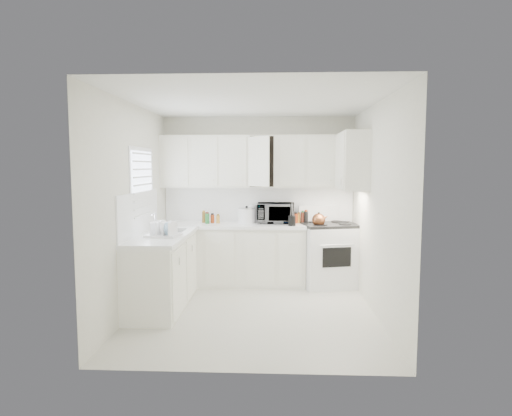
# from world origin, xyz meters

# --- Properties ---
(floor) EXTENTS (3.20, 3.20, 0.00)m
(floor) POSITION_xyz_m (0.00, 0.00, 0.00)
(floor) COLOR silver
(floor) RESTS_ON ground
(ceiling) EXTENTS (3.20, 3.20, 0.00)m
(ceiling) POSITION_xyz_m (0.00, 0.00, 2.60)
(ceiling) COLOR white
(ceiling) RESTS_ON ground
(wall_back) EXTENTS (3.00, 0.00, 3.00)m
(wall_back) POSITION_xyz_m (0.00, 1.60, 1.30)
(wall_back) COLOR white
(wall_back) RESTS_ON ground
(wall_front) EXTENTS (3.00, 0.00, 3.00)m
(wall_front) POSITION_xyz_m (0.00, -1.60, 1.30)
(wall_front) COLOR white
(wall_front) RESTS_ON ground
(wall_left) EXTENTS (0.00, 3.20, 3.20)m
(wall_left) POSITION_xyz_m (-1.50, 0.00, 1.30)
(wall_left) COLOR white
(wall_left) RESTS_ON ground
(wall_right) EXTENTS (0.00, 3.20, 3.20)m
(wall_right) POSITION_xyz_m (1.50, 0.00, 1.30)
(wall_right) COLOR white
(wall_right) RESTS_ON ground
(window_blinds) EXTENTS (0.06, 0.96, 1.06)m
(window_blinds) POSITION_xyz_m (-1.48, 0.35, 1.55)
(window_blinds) COLOR white
(window_blinds) RESTS_ON wall_left
(lower_cabinets_back) EXTENTS (2.22, 0.60, 0.90)m
(lower_cabinets_back) POSITION_xyz_m (-0.39, 1.30, 0.45)
(lower_cabinets_back) COLOR white
(lower_cabinets_back) RESTS_ON floor
(lower_cabinets_left) EXTENTS (0.60, 1.60, 0.90)m
(lower_cabinets_left) POSITION_xyz_m (-1.20, 0.20, 0.45)
(lower_cabinets_left) COLOR white
(lower_cabinets_left) RESTS_ON floor
(countertop_back) EXTENTS (2.24, 0.64, 0.05)m
(countertop_back) POSITION_xyz_m (-0.39, 1.29, 0.93)
(countertop_back) COLOR white
(countertop_back) RESTS_ON lower_cabinets_back
(countertop_left) EXTENTS (0.64, 1.62, 0.05)m
(countertop_left) POSITION_xyz_m (-1.19, 0.20, 0.93)
(countertop_left) COLOR white
(countertop_left) RESTS_ON lower_cabinets_left
(backsplash_back) EXTENTS (2.98, 0.02, 0.55)m
(backsplash_back) POSITION_xyz_m (0.00, 1.59, 1.23)
(backsplash_back) COLOR white
(backsplash_back) RESTS_ON wall_back
(backsplash_left) EXTENTS (0.02, 1.60, 0.55)m
(backsplash_left) POSITION_xyz_m (-1.49, 0.20, 1.23)
(backsplash_left) COLOR white
(backsplash_left) RESTS_ON wall_left
(upper_cabinets_back) EXTENTS (3.00, 0.33, 0.80)m
(upper_cabinets_back) POSITION_xyz_m (0.00, 1.44, 1.50)
(upper_cabinets_back) COLOR white
(upper_cabinets_back) RESTS_ON wall_back
(upper_cabinets_right) EXTENTS (0.33, 0.90, 0.80)m
(upper_cabinets_right) POSITION_xyz_m (1.33, 0.82, 1.50)
(upper_cabinets_right) COLOR white
(upper_cabinets_right) RESTS_ON wall_right
(sink) EXTENTS (0.42, 0.38, 0.30)m
(sink) POSITION_xyz_m (-1.19, 0.55, 1.07)
(sink) COLOR gray
(sink) RESTS_ON countertop_left
(stove) EXTENTS (0.93, 0.82, 1.23)m
(stove) POSITION_xyz_m (1.09, 1.26, 0.62)
(stove) COLOR white
(stove) RESTS_ON floor
(tea_kettle) EXTENTS (0.28, 0.25, 0.23)m
(tea_kettle) POSITION_xyz_m (0.91, 1.10, 1.05)
(tea_kettle) COLOR #A04F2B
(tea_kettle) RESTS_ON stove
(frying_pan) EXTENTS (0.29, 0.48, 0.04)m
(frying_pan) POSITION_xyz_m (1.27, 1.42, 0.97)
(frying_pan) COLOR black
(frying_pan) RESTS_ON stove
(microwave) EXTENTS (0.56, 0.31, 0.38)m
(microwave) POSITION_xyz_m (0.27, 1.39, 1.14)
(microwave) COLOR gray
(microwave) RESTS_ON countertop_back
(rice_cooker) EXTENTS (0.29, 0.29, 0.27)m
(rice_cooker) POSITION_xyz_m (-0.17, 1.36, 1.08)
(rice_cooker) COLOR white
(rice_cooker) RESTS_ON countertop_back
(paper_towel) EXTENTS (0.12, 0.12, 0.27)m
(paper_towel) POSITION_xyz_m (-0.09, 1.51, 1.08)
(paper_towel) COLOR white
(paper_towel) RESTS_ON countertop_back
(utensil_crock) EXTENTS (0.12, 0.12, 0.36)m
(utensil_crock) POSITION_xyz_m (0.52, 1.08, 1.13)
(utensil_crock) COLOR black
(utensil_crock) RESTS_ON countertop_back
(dish_rack) EXTENTS (0.44, 0.36, 0.22)m
(dish_rack) POSITION_xyz_m (-1.14, 0.03, 1.06)
(dish_rack) COLOR white
(dish_rack) RESTS_ON countertop_left
(spice_left_0) EXTENTS (0.06, 0.06, 0.13)m
(spice_left_0) POSITION_xyz_m (-0.85, 1.42, 1.02)
(spice_left_0) COLOR brown
(spice_left_0) RESTS_ON countertop_back
(spice_left_1) EXTENTS (0.06, 0.06, 0.13)m
(spice_left_1) POSITION_xyz_m (-0.78, 1.33, 1.02)
(spice_left_1) COLOR #257132
(spice_left_1) RESTS_ON countertop_back
(spice_left_2) EXTENTS (0.06, 0.06, 0.13)m
(spice_left_2) POSITION_xyz_m (-0.70, 1.42, 1.02)
(spice_left_2) COLOR #B94018
(spice_left_2) RESTS_ON countertop_back
(spice_left_3) EXTENTS (0.06, 0.06, 0.13)m
(spice_left_3) POSITION_xyz_m (-0.62, 1.33, 1.02)
(spice_left_3) COLOR #C3892E
(spice_left_3) RESTS_ON countertop_back
(sauce_right_0) EXTENTS (0.06, 0.06, 0.19)m
(sauce_right_0) POSITION_xyz_m (0.58, 1.46, 1.05)
(sauce_right_0) COLOR #B94018
(sauce_right_0) RESTS_ON countertop_back
(sauce_right_1) EXTENTS (0.06, 0.06, 0.19)m
(sauce_right_1) POSITION_xyz_m (0.64, 1.40, 1.05)
(sauce_right_1) COLOR #C3892E
(sauce_right_1) RESTS_ON countertop_back
(sauce_right_2) EXTENTS (0.06, 0.06, 0.19)m
(sauce_right_2) POSITION_xyz_m (0.69, 1.46, 1.05)
(sauce_right_2) COLOR #592619
(sauce_right_2) RESTS_ON countertop_back
(sauce_right_3) EXTENTS (0.06, 0.06, 0.19)m
(sauce_right_3) POSITION_xyz_m (0.74, 1.40, 1.05)
(sauce_right_3) COLOR black
(sauce_right_3) RESTS_ON countertop_back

